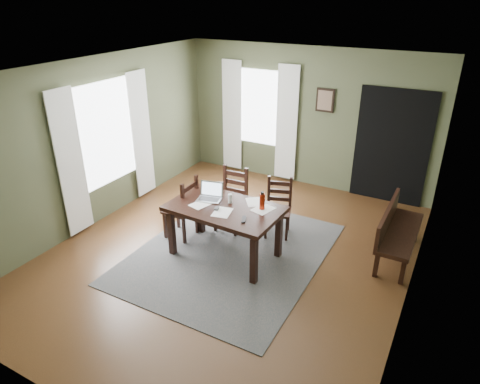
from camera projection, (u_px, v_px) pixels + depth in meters
The scene contains 25 objects.
ground at pixel (231, 253), 6.47m from camera, with size 5.00×6.00×0.01m.
room_shell at pixel (229, 139), 5.69m from camera, with size 5.02×6.02×2.71m.
rug at pixel (231, 253), 6.46m from camera, with size 2.60×3.20×0.01m.
dining_table at pixel (225, 213), 6.12m from camera, with size 1.64×1.03×0.80m.
chair_end at pixel (183, 209), 6.69m from camera, with size 0.46×0.46×1.02m.
chair_back_left at pixel (232, 200), 6.96m from camera, with size 0.47×0.48×1.03m.
chair_back_right at pixel (278, 208), 6.81m from camera, with size 0.51×0.51×0.93m.
bench at pixel (396, 228), 6.18m from camera, with size 0.46×1.43×0.81m.
laptop at pixel (210, 194), 6.30m from camera, with size 0.40×0.35×0.24m.
computer_mouse at pixel (217, 208), 6.00m from camera, with size 0.05×0.09×0.03m, color #3F3F42.
tv_remote at pixel (244, 219), 5.73m from camera, with size 0.05×0.18×0.02m, color black.
drinking_glass at pixel (230, 198), 6.17m from camera, with size 0.06×0.06×0.14m, color silver.
water_bottle at pixel (262, 201), 5.96m from camera, with size 0.09×0.09×0.27m.
paper_a at pixel (201, 204), 6.14m from camera, with size 0.22×0.29×0.00m, color white.
paper_c at pixel (255, 202), 6.21m from camera, with size 0.23×0.30×0.00m, color white.
paper_d at pixel (263, 209), 6.01m from camera, with size 0.24×0.31×0.00m, color white.
paper_e at pixel (222, 212), 5.93m from camera, with size 0.24×0.31×0.00m, color white.
window_left at pixel (106, 134), 7.06m from camera, with size 0.01×1.30×1.70m.
window_back at pixel (259, 108), 8.63m from camera, with size 1.00×0.01×1.50m.
curtain_left_near at pixel (71, 164), 6.51m from camera, with size 0.03×0.48×2.30m.
curtain_left_far at pixel (141, 135), 7.81m from camera, with size 0.03×0.48×2.30m.
curtain_back_left at pixel (232, 116), 8.98m from camera, with size 0.44×0.03×2.30m.
curtain_back_right at pixel (287, 124), 8.45m from camera, with size 0.44×0.03×2.30m.
framed_picture at pixel (325, 100), 7.92m from camera, with size 0.34×0.03×0.44m.
doorway_back at pixel (392, 147), 7.66m from camera, with size 1.30×0.03×2.10m.
Camera 1 is at (2.72, -4.72, 3.61)m, focal length 32.00 mm.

